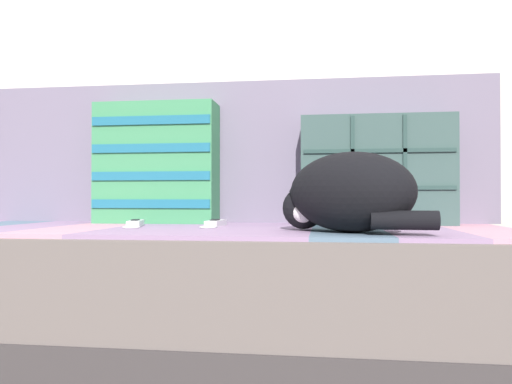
{
  "coord_description": "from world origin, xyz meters",
  "views": [
    {
      "loc": [
        0.4,
        -1.28,
        0.5
      ],
      "look_at": [
        0.22,
        0.07,
        0.52
      ],
      "focal_mm": 35.0,
      "sensor_mm": 36.0,
      "label": 1
    }
  ],
  "objects_px": {
    "throw_pillow_striped": "(157,163)",
    "game_remote_far": "(135,224)",
    "sleeping_cat": "(346,194)",
    "game_remote_near": "(215,223)",
    "throw_pillow_quilted": "(376,170)",
    "couch": "(186,298)"
  },
  "relations": [
    {
      "from": "throw_pillow_quilted",
      "to": "game_remote_far",
      "type": "height_order",
      "value": "throw_pillow_quilted"
    },
    {
      "from": "sleeping_cat",
      "to": "game_remote_far",
      "type": "xyz_separation_m",
      "value": [
        -0.6,
        0.17,
        -0.08
      ]
    },
    {
      "from": "couch",
      "to": "throw_pillow_quilted",
      "type": "xyz_separation_m",
      "value": [
        0.57,
        0.19,
        0.38
      ]
    },
    {
      "from": "throw_pillow_quilted",
      "to": "sleeping_cat",
      "type": "height_order",
      "value": "throw_pillow_quilted"
    },
    {
      "from": "couch",
      "to": "game_remote_near",
      "type": "distance_m",
      "value": 0.24
    },
    {
      "from": "throw_pillow_striped",
      "to": "game_remote_far",
      "type": "xyz_separation_m",
      "value": [
        0.01,
        -0.21,
        -0.19
      ]
    },
    {
      "from": "game_remote_near",
      "to": "game_remote_far",
      "type": "height_order",
      "value": "same"
    },
    {
      "from": "throw_pillow_striped",
      "to": "game_remote_far",
      "type": "relative_size",
      "value": 2.15
    },
    {
      "from": "sleeping_cat",
      "to": "game_remote_near",
      "type": "height_order",
      "value": "sleeping_cat"
    },
    {
      "from": "couch",
      "to": "game_remote_far",
      "type": "bearing_deg",
      "value": -169.19
    },
    {
      "from": "couch",
      "to": "game_remote_near",
      "type": "bearing_deg",
      "value": 5.27
    },
    {
      "from": "throw_pillow_quilted",
      "to": "sleeping_cat",
      "type": "bearing_deg",
      "value": -106.44
    },
    {
      "from": "throw_pillow_quilted",
      "to": "sleeping_cat",
      "type": "distance_m",
      "value": 0.4
    },
    {
      "from": "throw_pillow_striped",
      "to": "sleeping_cat",
      "type": "distance_m",
      "value": 0.73
    },
    {
      "from": "couch",
      "to": "throw_pillow_quilted",
      "type": "distance_m",
      "value": 0.71
    },
    {
      "from": "couch",
      "to": "throw_pillow_quilted",
      "type": "bearing_deg",
      "value": 18.0
    },
    {
      "from": "game_remote_near",
      "to": "game_remote_far",
      "type": "relative_size",
      "value": 0.99
    },
    {
      "from": "sleeping_cat",
      "to": "throw_pillow_striped",
      "type": "bearing_deg",
      "value": 148.07
    },
    {
      "from": "throw_pillow_striped",
      "to": "sleeping_cat",
      "type": "bearing_deg",
      "value": -31.93
    },
    {
      "from": "throw_pillow_quilted",
      "to": "couch",
      "type": "bearing_deg",
      "value": -162.0
    },
    {
      "from": "game_remote_far",
      "to": "throw_pillow_quilted",
      "type": "bearing_deg",
      "value": 16.59
    },
    {
      "from": "throw_pillow_quilted",
      "to": "throw_pillow_striped",
      "type": "distance_m",
      "value": 0.72
    }
  ]
}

